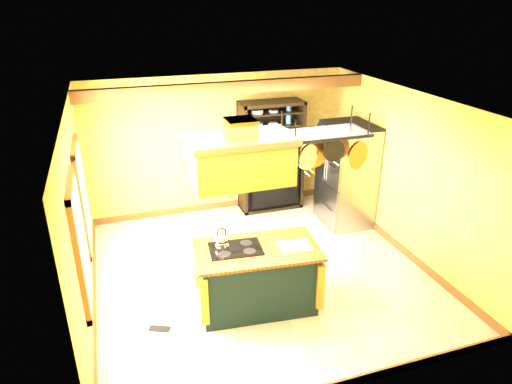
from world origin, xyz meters
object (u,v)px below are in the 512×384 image
kitchen_island (256,277)px  pot_rack (325,143)px  range_hood (241,157)px  hutch (270,167)px  refrigerator (346,177)px

kitchen_island → pot_rack: size_ratio=1.45×
range_hood → kitchen_island: bearing=0.3°
range_hood → pot_rack: size_ratio=1.06×
kitchen_island → pot_rack: 2.05m
hutch → refrigerator: bearing=-45.3°
kitchen_island → refrigerator: size_ratio=0.93×
refrigerator → pot_rack: bearing=-127.4°
kitchen_island → range_hood: bearing=-173.9°
hutch → kitchen_island: bearing=-113.1°
pot_rack → hutch: pot_rack is taller
pot_rack → hutch: size_ratio=0.55×
refrigerator → kitchen_island: bearing=-141.1°
range_hood → hutch: size_ratio=0.59×
pot_rack → hutch: 3.39m
range_hood → pot_rack: same height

